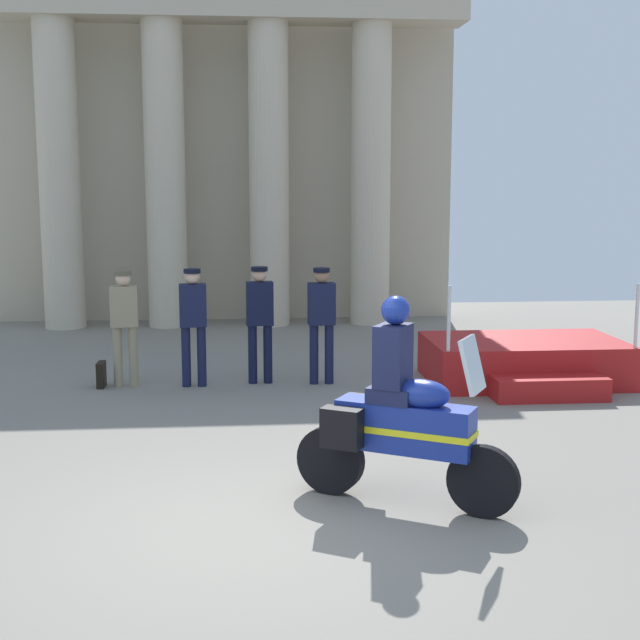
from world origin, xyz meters
The scene contains 9 objects.
ground_plane centered at (0.00, 0.00, 0.00)m, with size 28.00×28.00×0.00m, color gray.
colonnade_backdrop centered at (-0.47, 11.48, 3.58)m, with size 9.91×1.65×6.73m.
reviewing_stand centered at (4.09, 5.28, 0.30)m, with size 2.79×2.26×1.52m.
officer_in_row_0 centered at (-1.67, 5.54, 0.98)m, with size 0.39×0.24×1.66m.
officer_in_row_1 centered at (-0.70, 5.45, 1.00)m, with size 0.39×0.24×1.69m.
officer_in_row_2 centered at (0.25, 5.57, 1.00)m, with size 0.39×0.24×1.70m.
officer_in_row_3 centered at (1.13, 5.46, 1.00)m, with size 0.39×0.24×1.68m.
motorcycle_with_rider centered at (1.37, 0.56, 0.79)m, with size 1.87×1.21×1.90m.
briefcase_on_ground centered at (-2.02, 5.52, 0.18)m, with size 0.10×0.32×0.36m, color black.
Camera 1 is at (0.00, -7.04, 2.87)m, focal length 49.70 mm.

